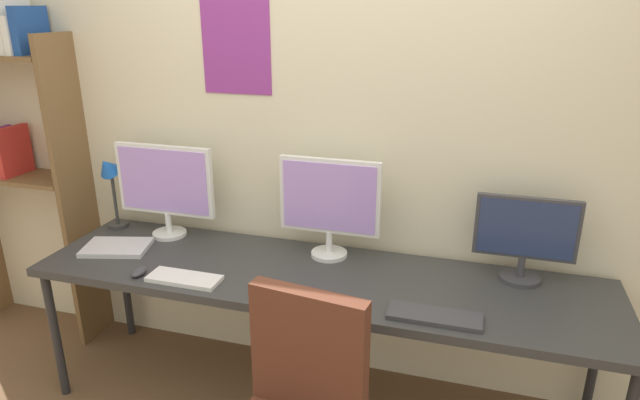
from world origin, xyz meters
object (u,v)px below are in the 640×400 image
object	(u,v)px
keyboard_left	(184,279)
bookshelf	(1,123)
desk	(317,283)
laptop_closed	(117,247)
monitor_right	(525,235)
monitor_left	(165,185)
desk_lamp	(109,179)
computer_mouse	(139,272)
monitor_center	(330,202)
keyboard_right	(434,316)

from	to	relation	value
keyboard_left	bookshelf	bearing A→B (deg)	161.41
desk	laptop_closed	xyz separation A→B (m)	(-1.06, -0.03, 0.06)
bookshelf	monitor_right	xyz separation A→B (m)	(2.83, -0.02, -0.33)
laptop_closed	monitor_left	bearing A→B (deg)	41.47
keyboard_left	desk	bearing A→B (deg)	22.33
monitor_right	keyboard_left	size ratio (longest dim) A/B	1.31
desk_lamp	computer_mouse	world-z (taller)	desk_lamp
bookshelf	keyboard_left	bearing A→B (deg)	-18.59
monitor_left	computer_mouse	world-z (taller)	monitor_left
desk	keyboard_left	size ratio (longest dim) A/B	7.99
monitor_center	keyboard_right	size ratio (longest dim) A/B	1.34
bookshelf	desk_lamp	xyz separation A→B (m)	(0.69, -0.02, -0.26)
monitor_left	keyboard_left	size ratio (longest dim) A/B	1.63
desk_lamp	monitor_center	bearing A→B (deg)	0.06
desk	keyboard_left	xyz separation A→B (m)	(-0.56, -0.23, 0.06)
keyboard_left	monitor_center	bearing A→B (deg)	38.30
monitor_center	laptop_closed	bearing A→B (deg)	-167.13
desk_lamp	keyboard_left	distance (m)	0.86
desk	keyboard_right	bearing A→B (deg)	-22.33
keyboard_right	computer_mouse	bearing A→B (deg)	-179.49
monitor_center	desk	bearing A→B (deg)	-90.00
desk	desk_lamp	distance (m)	1.30
keyboard_left	keyboard_right	size ratio (longest dim) A/B	0.90
monitor_left	bookshelf	bearing A→B (deg)	178.98
monitor_right	laptop_closed	xyz separation A→B (m)	(-1.96, -0.24, -0.21)
monitor_center	monitor_left	bearing A→B (deg)	180.00
desk	desk_lamp	xyz separation A→B (m)	(-1.24, 0.21, 0.34)
monitor_center	keyboard_left	size ratio (longest dim) A/B	1.49
keyboard_right	computer_mouse	distance (m)	1.35
bookshelf	monitor_left	xyz separation A→B (m)	(1.03, -0.02, -0.27)
desk	desk_lamp	size ratio (longest dim) A/B	6.22
bookshelf	monitor_center	bearing A→B (deg)	-0.54
keyboard_right	laptop_closed	bearing A→B (deg)	172.97
desk_lamp	laptop_closed	distance (m)	0.41
desk_lamp	laptop_closed	bearing A→B (deg)	-53.16
computer_mouse	monitor_center	bearing A→B (deg)	29.94
keyboard_right	monitor_center	bearing A→B (deg)	141.70
monitor_left	laptop_closed	size ratio (longest dim) A/B	1.71
keyboard_right	computer_mouse	world-z (taller)	computer_mouse
computer_mouse	monitor_left	bearing A→B (deg)	103.77
desk	computer_mouse	world-z (taller)	computer_mouse
monitor_center	laptop_closed	distance (m)	1.12
monitor_center	keyboard_right	xyz separation A→B (m)	(0.56, -0.44, -0.27)
monitor_center	keyboard_left	xyz separation A→B (m)	(-0.56, -0.44, -0.27)
laptop_closed	bookshelf	bearing A→B (deg)	148.32
monitor_center	laptop_closed	size ratio (longest dim) A/B	1.56
monitor_left	monitor_right	xyz separation A→B (m)	(1.80, -0.00, -0.06)
monitor_left	keyboard_right	world-z (taller)	monitor_left
desk	monitor_center	xyz separation A→B (m)	(0.00, 0.21, 0.33)
desk	keyboard_left	bearing A→B (deg)	-157.67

